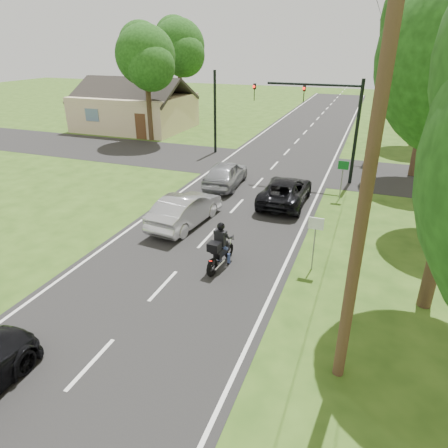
{
  "coord_description": "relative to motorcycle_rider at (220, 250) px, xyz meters",
  "views": [
    {
      "loc": [
        6.18,
        -10.35,
        7.82
      ],
      "look_at": [
        1.16,
        3.0,
        1.3
      ],
      "focal_mm": 32.0,
      "sensor_mm": 36.0,
      "label": 1
    }
  ],
  "objects": [
    {
      "name": "utility_pole_near",
      "position": [
        4.8,
        -3.93,
        4.36
      ],
      "size": [
        1.6,
        0.28,
        10.0
      ],
      "color": "brown",
      "rests_on": "ground"
    },
    {
      "name": "tree_row_d",
      "position": [
        7.7,
        14.83,
        6.71
      ],
      "size": [
        5.76,
        5.58,
        10.45
      ],
      "color": "#332316",
      "rests_on": "ground"
    },
    {
      "name": "utility_pole_far",
      "position": [
        4.8,
        20.07,
        4.36
      ],
      "size": [
        1.6,
        0.28,
        10.0
      ],
      "color": "brown",
      "rests_on": "ground"
    },
    {
      "name": "tree_left_far",
      "position": [
        -15.1,
        27.83,
        6.41
      ],
      "size": [
        5.76,
        5.58,
        10.14
      ],
      "color": "#332316",
      "rests_on": "ground"
    },
    {
      "name": "traffic_signal",
      "position": [
        1.94,
        12.07,
        3.41
      ],
      "size": [
        6.38,
        0.44,
        6.0
      ],
      "color": "black",
      "rests_on": "ground"
    },
    {
      "name": "silver_sedan",
      "position": [
        -2.91,
        3.07,
        0.03
      ],
      "size": [
        2.01,
        4.63,
        1.48
      ],
      "primitive_type": "imported",
      "rotation": [
        0.0,
        0.0,
        3.04
      ],
      "color": "#BABBBF",
      "rests_on": "road"
    },
    {
      "name": "road",
      "position": [
        -1.4,
        8.07,
        -0.72
      ],
      "size": [
        8.0,
        100.0,
        0.01
      ],
      "primitive_type": "cube",
      "color": "black",
      "rests_on": "ground"
    },
    {
      "name": "ground",
      "position": [
        -1.4,
        -1.93,
        -0.72
      ],
      "size": [
        140.0,
        140.0,
        0.0
      ],
      "primitive_type": "plane",
      "color": "#2A4814",
      "rests_on": "ground"
    },
    {
      "name": "tree_left_near",
      "position": [
        -13.13,
        17.85,
        5.81
      ],
      "size": [
        5.12,
        4.96,
        9.22
      ],
      "color": "#332316",
      "rests_on": "ground"
    },
    {
      "name": "house",
      "position": [
        -17.4,
        22.07,
        1.05
      ],
      "size": [
        10.2,
        8.0,
        4.84
      ],
      "color": "tan",
      "rests_on": "ground"
    },
    {
      "name": "sign_green",
      "position": [
        3.5,
        9.05,
        0.87
      ],
      "size": [
        0.55,
        0.07,
        2.12
      ],
      "color": "slate",
      "rests_on": "ground"
    },
    {
      "name": "signal_pole_far",
      "position": [
        -6.6,
        16.07,
        2.28
      ],
      "size": [
        0.2,
        0.2,
        6.0
      ],
      "primitive_type": "cylinder",
      "color": "black",
      "rests_on": "ground"
    },
    {
      "name": "sign_white",
      "position": [
        3.3,
        1.05,
        0.87
      ],
      "size": [
        0.55,
        0.07,
        2.12
      ],
      "color": "slate",
      "rests_on": "ground"
    },
    {
      "name": "cross_road",
      "position": [
        -1.4,
        14.07,
        -0.72
      ],
      "size": [
        60.0,
        7.0,
        0.01
      ],
      "primitive_type": "cube",
      "color": "black",
      "rests_on": "ground"
    },
    {
      "name": "dark_suv",
      "position": [
        0.83,
        7.43,
        -0.04
      ],
      "size": [
        2.27,
        4.85,
        1.34
      ],
      "primitive_type": "imported",
      "rotation": [
        0.0,
        0.0,
        3.15
      ],
      "color": "black",
      "rests_on": "road"
    },
    {
      "name": "motorcycle_rider",
      "position": [
        0.0,
        0.0,
        0.0
      ],
      "size": [
        0.63,
        2.14,
        1.84
      ],
      "rotation": [
        0.0,
        0.0,
        -0.09
      ],
      "color": "black",
      "rests_on": "ground"
    },
    {
      "name": "tree_row_e",
      "position": [
        8.08,
        23.85,
        6.11
      ],
      "size": [
        5.28,
        5.12,
        9.61
      ],
      "color": "#332316",
      "rests_on": "ground"
    },
    {
      "name": "silver_suv",
      "position": [
        -3.07,
        8.9,
        0.05
      ],
      "size": [
        2.01,
        4.53,
        1.51
      ],
      "primitive_type": "imported",
      "rotation": [
        0.0,
        0.0,
        3.19
      ],
      "color": "#A5A7AD",
      "rests_on": "road"
    }
  ]
}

